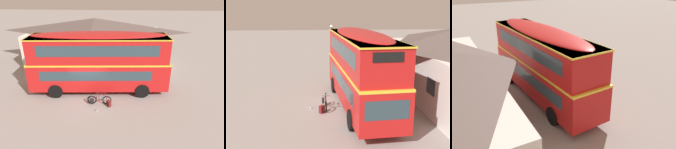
# 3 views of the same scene
# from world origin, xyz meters

# --- Properties ---
(ground_plane) EXTENTS (120.00, 120.00, 0.00)m
(ground_plane) POSITION_xyz_m (0.00, 0.00, 0.00)
(ground_plane) COLOR gray
(double_decker_bus) EXTENTS (10.86, 3.26, 4.79)m
(double_decker_bus) POSITION_xyz_m (0.68, 1.02, 2.65)
(double_decker_bus) COLOR black
(double_decker_bus) RESTS_ON ground
(touring_bicycle) EXTENTS (1.77, 0.46, 1.01)m
(touring_bicycle) POSITION_xyz_m (0.84, -1.14, 0.37)
(touring_bicycle) COLOR black
(touring_bicycle) RESTS_ON ground
(backpack_on_ground) EXTENTS (0.37, 0.37, 0.51)m
(backpack_on_ground) POSITION_xyz_m (1.61, -1.38, 0.27)
(backpack_on_ground) COLOR maroon
(backpack_on_ground) RESTS_ON ground
(water_bottle_clear_plastic) EXTENTS (0.07, 0.07, 0.22)m
(water_bottle_clear_plastic) POSITION_xyz_m (0.85, -2.07, 0.10)
(water_bottle_clear_plastic) COLOR silver
(water_bottle_clear_plastic) RESTS_ON ground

